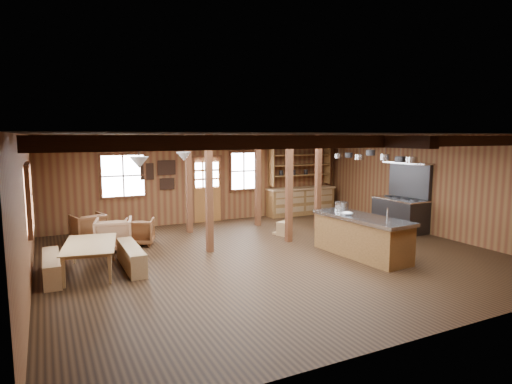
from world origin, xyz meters
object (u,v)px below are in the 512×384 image
kitchen_island (361,236)px  armchair_c (114,234)px  armchair_b (139,232)px  commercial_range (402,209)px  armchair_a (88,227)px  dining_table (92,258)px

kitchen_island → armchair_c: bearing=143.9°
armchair_c → armchair_b: bearing=-146.3°
commercial_range → armchair_a: bearing=161.8°
kitchen_island → armchair_a: kitchen_island is taller
commercial_range → armchair_a: size_ratio=2.50×
armchair_c → dining_table: bearing=79.9°
kitchen_island → armchair_b: bearing=138.1°
dining_table → kitchen_island: bearing=-94.3°
armchair_a → armchair_b: (1.12, -1.01, -0.03)m
dining_table → armchair_b: (1.31, 1.89, 0.03)m
dining_table → armchair_b: bearing=-24.7°
armchair_a → armchair_b: 1.51m
dining_table → armchair_a: bearing=6.1°
kitchen_island → armchair_a: 7.02m
dining_table → armchair_c: 1.76m
dining_table → commercial_range: bearing=-79.1°
kitchen_island → armchair_c: (-5.04, 3.08, -0.08)m
dining_table → armchair_b: size_ratio=2.37×
dining_table → armchair_a: (0.19, 2.90, 0.06)m
dining_table → armchair_a: size_ratio=2.18×
commercial_range → dining_table: size_ratio=1.15×
armchair_a → armchair_b: bearing=123.5°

